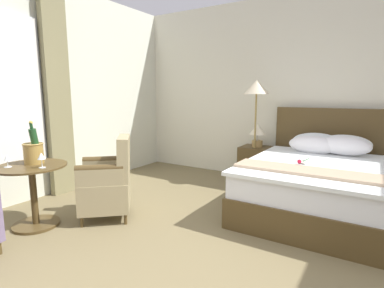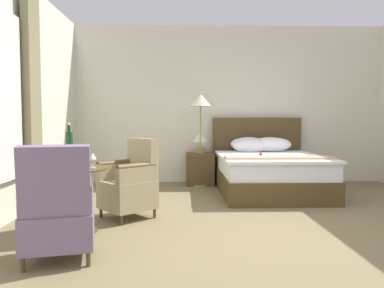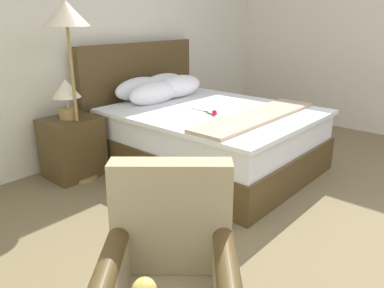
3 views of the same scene
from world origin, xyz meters
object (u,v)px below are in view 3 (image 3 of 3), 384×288
object	(u,v)px
bed	(202,131)
nightstand	(73,147)
bedside_lamp	(67,94)
floor_lamp_brass	(67,28)

from	to	relation	value
bed	nightstand	world-z (taller)	bed
bedside_lamp	nightstand	bearing A→B (deg)	0.00
floor_lamp_brass	bed	bearing A→B (deg)	-30.19
bedside_lamp	floor_lamp_brass	world-z (taller)	floor_lamp_brass
bed	nightstand	bearing A→B (deg)	145.09
bedside_lamp	floor_lamp_brass	size ratio (longest dim) A/B	0.23
nightstand	floor_lamp_brass	bearing A→B (deg)	-88.53
nightstand	bedside_lamp	world-z (taller)	bedside_lamp
bedside_lamp	bed	bearing A→B (deg)	-34.91
nightstand	floor_lamp_brass	distance (m)	1.13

